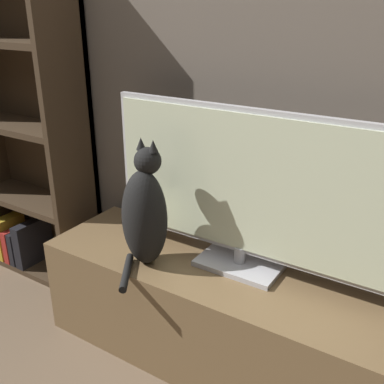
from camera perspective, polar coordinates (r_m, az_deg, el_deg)
name	(u,v)px	position (r m, az deg, el deg)	size (l,w,h in m)	color
wall_back	(277,21)	(1.68, 10.73, 20.58)	(4.80, 0.05, 2.60)	#60564C
tv_stand	(230,320)	(1.83, 4.85, -15.88)	(1.55, 0.44, 0.43)	brown
tv	(242,189)	(1.61, 6.39, 0.40)	(1.08, 0.19, 0.61)	#B7B7BC
cat	(145,214)	(1.68, -5.94, -2.79)	(0.18, 0.30, 0.49)	black
bookshelf	(29,138)	(2.43, -19.98, 6.47)	(0.70, 0.28, 1.60)	#3D2D1E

